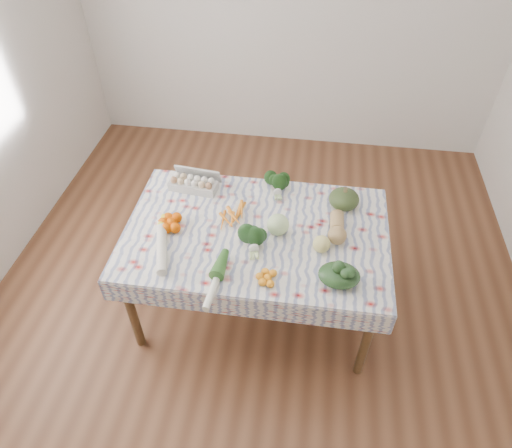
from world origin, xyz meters
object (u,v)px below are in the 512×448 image
(egg_carton, at_px, (193,184))
(grapefruit, at_px, (322,244))
(dining_table, at_px, (256,240))
(kabocha_squash, at_px, (344,199))
(butternut_squash, at_px, (337,227))
(cabbage, at_px, (278,225))

(egg_carton, height_order, grapefruit, grapefruit)
(dining_table, distance_m, grapefruit, 0.45)
(dining_table, relative_size, kabocha_squash, 8.02)
(dining_table, bearing_deg, egg_carton, 144.90)
(dining_table, distance_m, butternut_squash, 0.52)
(cabbage, distance_m, grapefruit, 0.30)
(grapefruit, bearing_deg, egg_carton, 153.23)
(kabocha_squash, height_order, cabbage, cabbage)
(egg_carton, bearing_deg, kabocha_squash, 4.86)
(cabbage, relative_size, butternut_squash, 0.55)
(egg_carton, xyz_separation_m, cabbage, (0.63, -0.34, 0.03))
(dining_table, xyz_separation_m, grapefruit, (0.41, -0.11, 0.14))
(kabocha_squash, xyz_separation_m, cabbage, (-0.40, -0.31, 0.00))
(egg_carton, bearing_deg, cabbage, -21.91)
(egg_carton, distance_m, butternut_squash, 1.03)
(butternut_squash, relative_size, grapefruit, 2.38)
(egg_carton, bearing_deg, dining_table, -28.38)
(dining_table, height_order, kabocha_squash, kabocha_squash)
(egg_carton, height_order, butternut_squash, butternut_squash)
(dining_table, distance_m, egg_carton, 0.61)
(dining_table, bearing_deg, grapefruit, -15.04)
(kabocha_squash, distance_m, grapefruit, 0.44)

